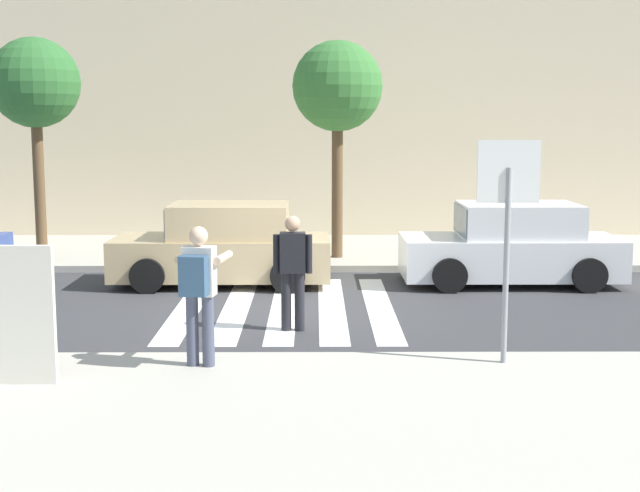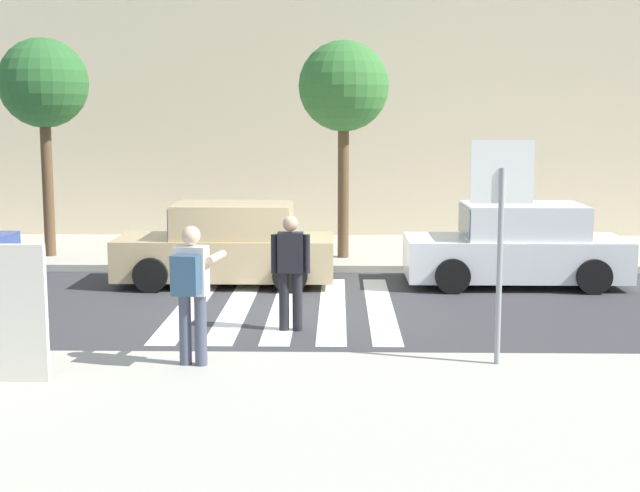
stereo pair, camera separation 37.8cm
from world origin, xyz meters
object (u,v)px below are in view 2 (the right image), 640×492
object	(u,v)px
pedestrian_crossing	(291,266)
street_tree_center	(344,88)
photographer_with_backpack	(191,283)
street_tree_west	(43,85)
stop_sign	(501,202)
parked_car_tan	(228,246)
parked_car_white	(517,247)

from	to	relation	value
pedestrian_crossing	street_tree_center	world-z (taller)	street_tree_center
photographer_with_backpack	street_tree_center	size ratio (longest dim) A/B	0.37
street_tree_west	stop_sign	bearing A→B (deg)	-45.71
stop_sign	street_tree_center	distance (m)	8.79
parked_car_tan	street_tree_west	xyz separation A→B (m)	(-4.25, 2.54, 3.12)
photographer_with_backpack	street_tree_center	world-z (taller)	street_tree_center
stop_sign	street_tree_west	bearing A→B (deg)	134.29
street_tree_center	photographer_with_backpack	bearing A→B (deg)	-102.39
pedestrian_crossing	parked_car_tan	world-z (taller)	pedestrian_crossing
street_tree_center	pedestrian_crossing	bearing A→B (deg)	-97.49
photographer_with_backpack	parked_car_tan	xyz separation A→B (m)	(-0.32, 6.15, -0.44)
parked_car_white	street_tree_west	size ratio (longest dim) A/B	0.87
street_tree_west	pedestrian_crossing	bearing A→B (deg)	-48.02
photographer_with_backpack	street_tree_west	world-z (taller)	street_tree_west
photographer_with_backpack	pedestrian_crossing	xyz separation A→B (m)	(1.08, 2.42, -0.19)
parked_car_tan	pedestrian_crossing	bearing A→B (deg)	-69.49
stop_sign	pedestrian_crossing	world-z (taller)	stop_sign
parked_car_white	photographer_with_backpack	bearing A→B (deg)	-130.03
pedestrian_crossing	street_tree_center	bearing A→B (deg)	82.51
stop_sign	parked_car_tan	distance (m)	7.38
pedestrian_crossing	parked_car_white	xyz separation A→B (m)	(4.09, 3.73, -0.25)
stop_sign	parked_car_tan	bearing A→B (deg)	124.22
stop_sign	photographer_with_backpack	size ratio (longest dim) A/B	1.60
stop_sign	street_tree_center	size ratio (longest dim) A/B	0.59
pedestrian_crossing	street_tree_west	distance (m)	8.91
photographer_with_backpack	parked_car_tan	size ratio (longest dim) A/B	0.42
stop_sign	parked_car_white	distance (m)	6.31
photographer_with_backpack	parked_car_tan	distance (m)	6.18
parked_car_white	parked_car_tan	bearing A→B (deg)	180.00
pedestrian_crossing	parked_car_white	size ratio (longest dim) A/B	0.42
pedestrian_crossing	parked_car_tan	distance (m)	3.99
stop_sign	pedestrian_crossing	distance (m)	3.69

